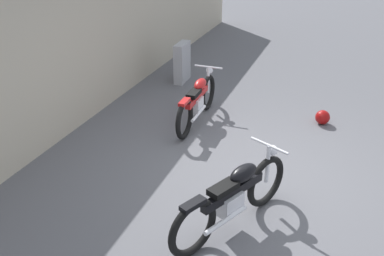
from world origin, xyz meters
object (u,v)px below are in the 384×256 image
at_px(stone_marker, 182,62).
at_px(helmet, 323,117).
at_px(motorcycle_red, 197,101).
at_px(motorcycle_black, 234,197).

xyz_separation_m(stone_marker, helmet, (-1.12, -3.14, -0.31)).
xyz_separation_m(helmet, motorcycle_red, (-0.71, 2.12, 0.29)).
bearing_deg(motorcycle_red, helmet, -72.22).
distance_m(motorcycle_red, motorcycle_black, 2.87).
bearing_deg(helmet, motorcycle_black, 166.86).
height_order(helmet, motorcycle_black, motorcycle_black).
height_order(stone_marker, motorcycle_black, motorcycle_black).
height_order(stone_marker, motorcycle_red, stone_marker).
height_order(stone_marker, helmet, stone_marker).
distance_m(helmet, motorcycle_black, 3.33).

